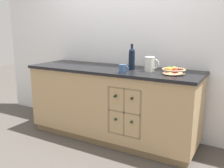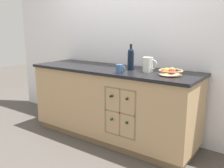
% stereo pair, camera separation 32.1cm
% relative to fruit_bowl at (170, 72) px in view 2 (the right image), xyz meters
% --- Properties ---
extents(ground_plane, '(14.00, 14.00, 0.00)m').
position_rel_fruit_bowl_xyz_m(ground_plane, '(-0.80, 0.05, -0.98)').
color(ground_plane, '#4C4742').
extents(back_wall, '(4.60, 0.06, 2.55)m').
position_rel_fruit_bowl_xyz_m(back_wall, '(-0.80, 0.45, 0.30)').
color(back_wall, white).
rests_on(back_wall, ground_plane).
extents(kitchen_island, '(2.24, 0.74, 0.94)m').
position_rel_fruit_bowl_xyz_m(kitchen_island, '(-0.80, 0.04, -0.50)').
color(kitchen_island, olive).
rests_on(kitchen_island, ground_plane).
extents(fruit_bowl, '(0.26, 0.26, 0.08)m').
position_rel_fruit_bowl_xyz_m(fruit_bowl, '(0.00, 0.00, 0.00)').
color(fruit_bowl, tan).
rests_on(fruit_bowl, kitchen_island).
extents(white_pitcher, '(0.18, 0.12, 0.17)m').
position_rel_fruit_bowl_xyz_m(white_pitcher, '(-0.30, 0.05, 0.05)').
color(white_pitcher, silver).
rests_on(white_pitcher, kitchen_island).
extents(ceramic_mug, '(0.12, 0.08, 0.10)m').
position_rel_fruit_bowl_xyz_m(ceramic_mug, '(-0.52, -0.20, 0.01)').
color(ceramic_mug, '#385684').
rests_on(ceramic_mug, kitchen_island).
extents(standing_wine_bottle, '(0.08, 0.08, 0.31)m').
position_rel_fruit_bowl_xyz_m(standing_wine_bottle, '(-0.53, 0.06, 0.10)').
color(standing_wine_bottle, black).
rests_on(standing_wine_bottle, kitchen_island).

